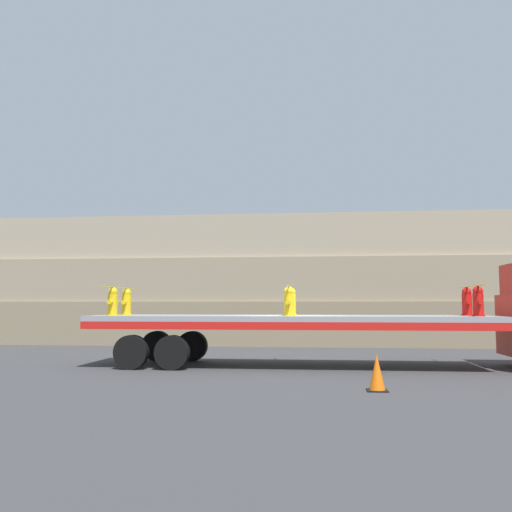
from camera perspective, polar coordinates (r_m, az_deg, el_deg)
ground_plane at (r=15.72m, az=3.45°, el=-10.97°), size 120.00×120.00×0.00m
rock_cliff at (r=24.27m, az=4.49°, el=-2.46°), size 60.00×3.30×5.38m
flatbed_trailer at (r=15.69m, az=1.08°, el=-6.84°), size 10.82×2.63×1.37m
fire_hydrant_yellow_near_0 at (r=16.07m, az=-14.13°, el=-4.47°), size 0.33×0.55×0.77m
fire_hydrant_yellow_far_0 at (r=17.12m, az=-12.82°, el=-4.51°), size 0.33×0.55×0.77m
fire_hydrant_yellow_near_1 at (r=15.07m, az=3.31°, el=-4.59°), size 0.33×0.55×0.77m
fire_hydrant_yellow_far_1 at (r=16.19m, az=3.53°, el=-4.61°), size 0.33×0.55×0.77m
fire_hydrant_red_near_2 at (r=15.57m, az=21.33°, el=-4.27°), size 0.33×0.55×0.77m
fire_hydrant_red_far_2 at (r=16.65m, az=20.34°, el=-4.32°), size 0.33×0.55×0.77m
cargo_strap_rear at (r=16.60m, az=-13.43°, el=-3.10°), size 0.05×2.73×0.01m
cargo_strap_middle at (r=15.64m, az=3.41°, el=-3.12°), size 0.05×2.73×0.01m
cargo_strap_front at (r=16.12m, az=20.77°, el=-2.86°), size 0.05×2.73×0.01m
traffic_cone at (r=11.50m, az=12.00°, el=-11.37°), size 0.40×0.40×0.71m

